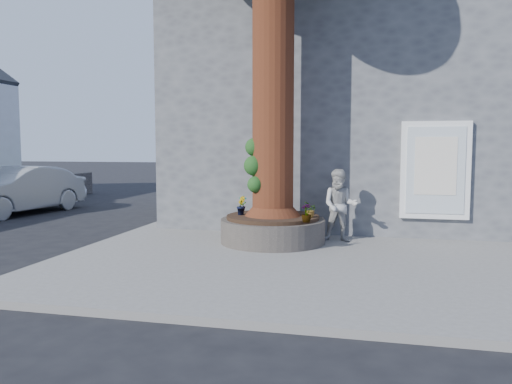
% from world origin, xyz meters
% --- Properties ---
extents(ground, '(120.00, 120.00, 0.00)m').
position_xyz_m(ground, '(0.00, 0.00, 0.00)').
color(ground, black).
rests_on(ground, ground).
extents(pavement, '(9.00, 8.00, 0.12)m').
position_xyz_m(pavement, '(1.50, 1.00, 0.06)').
color(pavement, slate).
rests_on(pavement, ground).
extents(yellow_line, '(0.10, 30.00, 0.01)m').
position_xyz_m(yellow_line, '(-3.05, 1.00, 0.00)').
color(yellow_line, yellow).
rests_on(yellow_line, ground).
extents(stone_shop, '(10.30, 8.30, 6.30)m').
position_xyz_m(stone_shop, '(2.50, 7.20, 3.16)').
color(stone_shop, '#505256').
rests_on(stone_shop, ground).
extents(planter, '(2.30, 2.30, 0.60)m').
position_xyz_m(planter, '(0.80, 2.00, 0.41)').
color(planter, black).
rests_on(planter, pavement).
extents(man, '(0.75, 0.59, 1.80)m').
position_xyz_m(man, '(1.19, 3.45, 1.02)').
color(man, '#171E3F').
rests_on(man, pavement).
extents(woman, '(0.79, 0.61, 1.61)m').
position_xyz_m(woman, '(2.23, 2.44, 0.93)').
color(woman, '#B3B1AB').
rests_on(woman, pavement).
extents(shopping_bag, '(0.22, 0.16, 0.28)m').
position_xyz_m(shopping_bag, '(1.40, 3.26, 0.26)').
color(shopping_bag, white).
rests_on(shopping_bag, pavement).
extents(car_silver, '(2.29, 4.96, 1.58)m').
position_xyz_m(car_silver, '(-8.51, 5.55, 0.79)').
color(car_silver, '#979A9D').
rests_on(car_silver, ground).
extents(plant_a, '(0.21, 0.16, 0.35)m').
position_xyz_m(plant_a, '(-0.05, 2.64, 0.90)').
color(plant_a, gray).
rests_on(plant_a, planter).
extents(plant_b, '(0.28, 0.28, 0.41)m').
position_xyz_m(plant_b, '(0.08, 1.95, 0.93)').
color(plant_b, gray).
rests_on(plant_b, planter).
extents(plant_c, '(0.29, 0.29, 0.37)m').
position_xyz_m(plant_c, '(1.65, 1.15, 0.91)').
color(plant_c, gray).
rests_on(plant_c, planter).
extents(plant_d, '(0.37, 0.39, 0.34)m').
position_xyz_m(plant_d, '(1.65, 1.83, 0.89)').
color(plant_d, gray).
rests_on(plant_d, planter).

